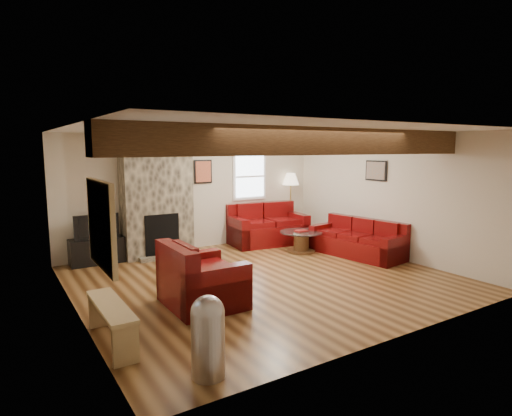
{
  "coord_description": "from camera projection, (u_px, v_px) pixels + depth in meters",
  "views": [
    {
      "loc": [
        -3.91,
        -5.91,
        2.22
      ],
      "look_at": [
        0.07,
        0.4,
        1.17
      ],
      "focal_mm": 30.0,
      "sensor_mm": 36.0,
      "label": 1
    }
  ],
  "objects": [
    {
      "name": "ceiling_dome",
      "position": [
        279.0,
        136.0,
        8.21
      ],
      "size": [
        0.4,
        0.4,
        0.18
      ],
      "primitive_type": null,
      "color": "white",
      "rests_on": "room"
    },
    {
      "name": "artwork_back",
      "position": [
        203.0,
        172.0,
        9.43
      ],
      "size": [
        0.42,
        0.06,
        0.52
      ],
      "primitive_type": null,
      "color": "black",
      "rests_on": "room"
    },
    {
      "name": "oak_beam",
      "position": [
        315.0,
        141.0,
        5.95
      ],
      "size": [
        6.0,
        0.36,
        0.38
      ],
      "primitive_type": "cube",
      "color": "#321E0F",
      "rests_on": "room"
    },
    {
      "name": "sofa_three",
      "position": [
        357.0,
        238.0,
        8.83
      ],
      "size": [
        1.09,
        2.05,
        0.75
      ],
      "primitive_type": null,
      "rotation": [
        0.0,
        0.0,
        -1.43
      ],
      "color": "#400409",
      "rests_on": "floor"
    },
    {
      "name": "back_window",
      "position": [
        250.0,
        176.0,
        10.09
      ],
      "size": [
        0.9,
        0.08,
        1.1
      ],
      "primitive_type": null,
      "color": "white",
      "rests_on": "room"
    },
    {
      "name": "pine_bench",
      "position": [
        112.0,
        324.0,
        4.85
      ],
      "size": [
        0.29,
        1.24,
        0.47
      ],
      "primitive_type": null,
      "color": "tan",
      "rests_on": "floor"
    },
    {
      "name": "television",
      "position": [
        96.0,
        226.0,
        8.17
      ],
      "size": [
        0.82,
        0.11,
        0.47
      ],
      "primitive_type": "imported",
      "color": "black",
      "rests_on": "tv_cabinet"
    },
    {
      "name": "hatch_window",
      "position": [
        102.0,
        225.0,
        4.3
      ],
      "size": [
        0.08,
        1.0,
        0.9
      ],
      "primitive_type": null,
      "color": "tan",
      "rests_on": "room"
    },
    {
      "name": "pedal_bin",
      "position": [
        208.0,
        337.0,
        4.13
      ],
      "size": [
        0.43,
        0.43,
        0.82
      ],
      "primitive_type": null,
      "rotation": [
        0.0,
        0.0,
        0.41
      ],
      "color": "#ACACB1",
      "rests_on": "floor"
    },
    {
      "name": "armchair_red",
      "position": [
        203.0,
        274.0,
        6.04
      ],
      "size": [
        0.98,
        1.12,
        0.9
      ],
      "primitive_type": null,
      "rotation": [
        0.0,
        0.0,
        1.57
      ],
      "color": "#400409",
      "rests_on": "floor"
    },
    {
      "name": "chimney_breast",
      "position": [
        157.0,
        197.0,
        8.71
      ],
      "size": [
        1.4,
        0.67,
        2.5
      ],
      "color": "#342F28",
      "rests_on": "floor"
    },
    {
      "name": "artwork_right",
      "position": [
        376.0,
        171.0,
        8.89
      ],
      "size": [
        0.06,
        0.55,
        0.42
      ],
      "primitive_type": null,
      "color": "black",
      "rests_on": "room"
    },
    {
      "name": "coal_bucket",
      "position": [
        173.0,
        251.0,
        8.58
      ],
      "size": [
        0.37,
        0.37,
        0.35
      ],
      "primitive_type": null,
      "color": "slate",
      "rests_on": "floor"
    },
    {
      "name": "room",
      "position": [
        265.0,
        206.0,
        7.15
      ],
      "size": [
        8.0,
        8.0,
        8.0
      ],
      "color": "#533016",
      "rests_on": "ground"
    },
    {
      "name": "floor_lamp",
      "position": [
        291.0,
        183.0,
        10.56
      ],
      "size": [
        0.41,
        0.41,
        1.6
      ],
      "color": "tan",
      "rests_on": "floor"
    },
    {
      "name": "tv_cabinet",
      "position": [
        97.0,
        251.0,
        8.24
      ],
      "size": [
        1.0,
        0.4,
        0.5
      ],
      "primitive_type": "cube",
      "color": "black",
      "rests_on": "floor"
    },
    {
      "name": "loveseat",
      "position": [
        267.0,
        224.0,
        9.94
      ],
      "size": [
        1.85,
        1.2,
        0.93
      ],
      "primitive_type": null,
      "rotation": [
        0.0,
        0.0,
        -0.12
      ],
      "color": "#400409",
      "rests_on": "floor"
    },
    {
      "name": "coffee_table",
      "position": [
        301.0,
        242.0,
        9.18
      ],
      "size": [
        0.91,
        0.91,
        0.47
      ],
      "color": "#4A2C18",
      "rests_on": "floor"
    }
  ]
}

